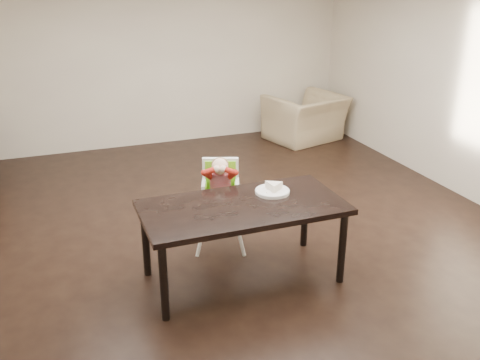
% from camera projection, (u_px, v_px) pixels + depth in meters
% --- Properties ---
extents(ground, '(7.00, 7.00, 0.00)m').
position_uv_depth(ground, '(241.00, 233.00, 5.84)').
color(ground, black).
rests_on(ground, ground).
extents(room_walls, '(6.02, 7.02, 2.71)m').
position_uv_depth(room_walls, '(241.00, 62.00, 5.15)').
color(room_walls, beige).
rests_on(room_walls, ground).
extents(dining_table, '(1.80, 0.90, 0.75)m').
position_uv_depth(dining_table, '(243.00, 213.00, 4.75)').
color(dining_table, black).
rests_on(dining_table, ground).
extents(high_chair, '(0.51, 0.51, 0.96)m').
position_uv_depth(high_chair, '(220.00, 184.00, 5.36)').
color(high_chair, white).
rests_on(high_chair, ground).
extents(plate, '(0.37, 0.37, 0.09)m').
position_uv_depth(plate, '(273.00, 189.00, 4.97)').
color(plate, white).
rests_on(plate, dining_table).
extents(armchair, '(1.31, 1.02, 1.01)m').
position_uv_depth(armchair, '(306.00, 110.00, 8.80)').
color(armchair, tan).
rests_on(armchair, ground).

